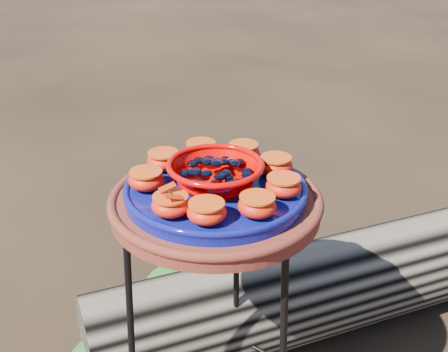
% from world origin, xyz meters
% --- Properties ---
extents(plant_stand, '(0.44, 0.44, 0.70)m').
position_xyz_m(plant_stand, '(0.00, 0.00, 0.35)').
color(plant_stand, black).
rests_on(plant_stand, ground).
extents(terracotta_saucer, '(0.45, 0.45, 0.04)m').
position_xyz_m(terracotta_saucer, '(0.00, 0.00, 0.72)').
color(terracotta_saucer, '#5C2019').
rests_on(terracotta_saucer, plant_stand).
extents(cobalt_plate, '(0.39, 0.39, 0.03)m').
position_xyz_m(cobalt_plate, '(0.00, 0.00, 0.75)').
color(cobalt_plate, '#08065C').
rests_on(cobalt_plate, terracotta_saucer).
extents(red_bowl, '(0.19, 0.19, 0.05)m').
position_xyz_m(red_bowl, '(0.00, 0.00, 0.79)').
color(red_bowl, '#CA0300').
rests_on(red_bowl, cobalt_plate).
extents(glass_gems, '(0.15, 0.15, 0.03)m').
position_xyz_m(glass_gems, '(0.00, 0.00, 0.83)').
color(glass_gems, black).
rests_on(glass_gems, red_bowl).
extents(orange_half_0, '(0.08, 0.08, 0.04)m').
position_xyz_m(orange_half_0, '(-0.05, -0.14, 0.78)').
color(orange_half_0, '#C20A09').
rests_on(orange_half_0, cobalt_plate).
extents(orange_half_1, '(0.08, 0.08, 0.04)m').
position_xyz_m(orange_half_1, '(0.02, -0.14, 0.78)').
color(orange_half_1, '#C20A09').
rests_on(orange_half_1, cobalt_plate).
extents(orange_half_2, '(0.08, 0.08, 0.04)m').
position_xyz_m(orange_half_2, '(0.11, -0.10, 0.78)').
color(orange_half_2, '#C20A09').
rests_on(orange_half_2, cobalt_plate).
extents(orange_half_3, '(0.08, 0.08, 0.04)m').
position_xyz_m(orange_half_3, '(0.14, -0.00, 0.78)').
color(orange_half_3, '#C20A09').
rests_on(orange_half_3, cobalt_plate).
extents(orange_half_4, '(0.08, 0.08, 0.04)m').
position_xyz_m(orange_half_4, '(0.11, 0.09, 0.78)').
color(orange_half_4, '#C20A09').
rests_on(orange_half_4, cobalt_plate).
extents(orange_half_5, '(0.08, 0.08, 0.04)m').
position_xyz_m(orange_half_5, '(0.03, 0.14, 0.78)').
color(orange_half_5, '#C20A09').
rests_on(orange_half_5, cobalt_plate).
extents(orange_half_6, '(0.08, 0.08, 0.04)m').
position_xyz_m(orange_half_6, '(-0.07, 0.13, 0.78)').
color(orange_half_6, '#C20A09').
rests_on(orange_half_6, cobalt_plate).
extents(orange_half_7, '(0.08, 0.08, 0.04)m').
position_xyz_m(orange_half_7, '(-0.14, 0.05, 0.78)').
color(orange_half_7, '#C20A09').
rests_on(orange_half_7, cobalt_plate).
extents(orange_half_8, '(0.08, 0.08, 0.04)m').
position_xyz_m(orange_half_8, '(-0.14, -0.05, 0.78)').
color(orange_half_8, '#C20A09').
rests_on(orange_half_8, cobalt_plate).
extents(butterfly, '(0.08, 0.08, 0.01)m').
position_xyz_m(butterfly, '(-0.05, -0.14, 0.81)').
color(butterfly, red).
rests_on(butterfly, orange_half_0).
extents(driftwood_log, '(1.63, 1.37, 0.32)m').
position_xyz_m(driftwood_log, '(0.28, 0.55, 0.16)').
color(driftwood_log, black).
rests_on(driftwood_log, ground).
extents(foliage_back, '(0.31, 0.31, 0.16)m').
position_xyz_m(foliage_back, '(-0.24, 0.48, 0.08)').
color(foliage_back, '#215C22').
rests_on(foliage_back, ground).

